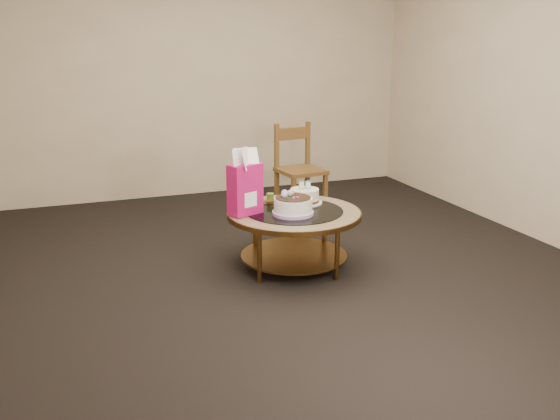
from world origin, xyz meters
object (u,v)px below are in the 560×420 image
object	(u,v)px
cream_cake	(305,196)
gift_bag	(245,182)
coffee_table	(294,220)
decorated_cake	(293,207)
dining_chair	(299,169)

from	to	relation	value
cream_cake	gift_bag	distance (m)	0.57
cream_cake	gift_bag	bearing A→B (deg)	-160.23
coffee_table	decorated_cake	world-z (taller)	decorated_cake
gift_bag	dining_chair	distance (m)	1.65
coffee_table	dining_chair	world-z (taller)	dining_chair
coffee_table	decorated_cake	bearing A→B (deg)	-117.69
decorated_cake	dining_chair	world-z (taller)	dining_chair
decorated_cake	cream_cake	distance (m)	0.33
dining_chair	gift_bag	bearing A→B (deg)	-133.23
coffee_table	dining_chair	bearing A→B (deg)	66.48
cream_cake	dining_chair	size ratio (longest dim) A/B	0.31
decorated_cake	cream_cake	bearing A→B (deg)	51.90
coffee_table	gift_bag	bearing A→B (deg)	172.66
decorated_cake	dining_chair	xyz separation A→B (m)	(0.64, 1.46, -0.07)
coffee_table	cream_cake	xyz separation A→B (m)	(0.15, 0.17, 0.13)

